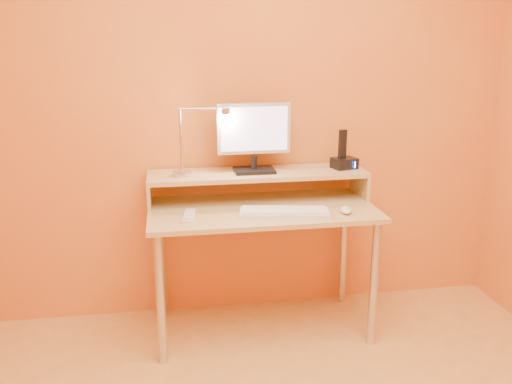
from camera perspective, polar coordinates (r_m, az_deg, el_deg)
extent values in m
cube|color=orange|center=(3.05, -0.36, 9.70)|extent=(3.00, 0.04, 2.50)
cylinder|color=silver|center=(2.72, -10.12, -11.28)|extent=(0.04, 0.04, 0.69)
cylinder|color=silver|center=(2.91, 12.43, -9.57)|extent=(0.04, 0.04, 0.69)
cylinder|color=silver|center=(3.17, -10.06, -7.20)|extent=(0.04, 0.04, 0.69)
cylinder|color=silver|center=(3.33, 9.29, -6.01)|extent=(0.04, 0.04, 0.69)
cube|color=tan|center=(2.85, 0.67, -1.89)|extent=(1.20, 0.60, 0.02)
cube|color=tan|center=(2.94, -11.28, -0.06)|extent=(0.02, 0.30, 0.14)
cube|color=tan|center=(3.12, 10.94, 0.91)|extent=(0.02, 0.30, 0.14)
cube|color=tan|center=(2.95, 0.17, 1.95)|extent=(1.20, 0.30, 0.02)
cube|color=black|center=(2.94, -0.21, 2.34)|extent=(0.22, 0.16, 0.02)
cylinder|color=black|center=(2.93, -0.21, 3.17)|extent=(0.04, 0.04, 0.07)
cube|color=silver|center=(2.91, -0.24, 6.77)|extent=(0.40, 0.04, 0.27)
cube|color=black|center=(2.93, -0.32, 6.85)|extent=(0.36, 0.02, 0.23)
cube|color=white|center=(2.89, -0.19, 6.72)|extent=(0.36, 0.01, 0.24)
cylinder|color=silver|center=(2.88, -7.88, 1.95)|extent=(0.10, 0.10, 0.02)
cylinder|color=silver|center=(2.84, -8.01, 5.43)|extent=(0.01, 0.01, 0.33)
cylinder|color=silver|center=(2.82, -5.68, 8.82)|extent=(0.24, 0.01, 0.01)
cylinder|color=silver|center=(2.83, -3.22, 8.60)|extent=(0.04, 0.04, 0.03)
cylinder|color=#FFEAC6|center=(2.84, -3.22, 8.28)|extent=(0.03, 0.03, 0.00)
cube|color=black|center=(3.06, 9.37, 3.05)|extent=(0.15, 0.13, 0.06)
cube|color=black|center=(3.03, 9.20, 5.07)|extent=(0.05, 0.03, 0.16)
cube|color=#2F76EA|center=(3.03, 10.49, 2.87)|extent=(0.01, 0.00, 0.04)
cube|color=silver|center=(2.73, 3.04, -2.25)|extent=(0.47, 0.22, 0.02)
ellipsoid|color=white|center=(2.79, 9.55, -1.88)|extent=(0.08, 0.11, 0.04)
cube|color=silver|center=(2.70, -7.14, -2.55)|extent=(0.08, 0.20, 0.02)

